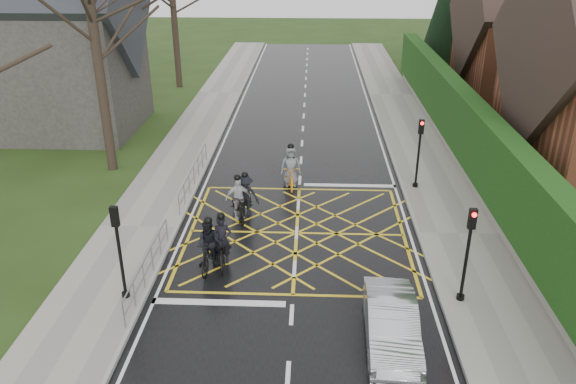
# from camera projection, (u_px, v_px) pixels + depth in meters

# --- Properties ---
(ground) EXTENTS (120.00, 120.00, 0.00)m
(ground) POSITION_uv_depth(u_px,v_px,m) (297.00, 233.00, 21.13)
(ground) COLOR #213311
(ground) RESTS_ON ground
(road) EXTENTS (9.00, 80.00, 0.01)m
(road) POSITION_uv_depth(u_px,v_px,m) (297.00, 233.00, 21.12)
(road) COLOR black
(road) RESTS_ON ground
(sidewalk_right) EXTENTS (3.00, 80.00, 0.15)m
(sidewalk_right) POSITION_uv_depth(u_px,v_px,m) (458.00, 235.00, 20.86)
(sidewalk_right) COLOR gray
(sidewalk_right) RESTS_ON ground
(sidewalk_left) EXTENTS (3.00, 80.00, 0.15)m
(sidewalk_left) POSITION_uv_depth(u_px,v_px,m) (139.00, 228.00, 21.33)
(sidewalk_left) COLOR gray
(sidewalk_left) RESTS_ON ground
(stone_wall) EXTENTS (0.50, 38.00, 0.70)m
(stone_wall) POSITION_uv_depth(u_px,v_px,m) (467.00, 168.00, 26.12)
(stone_wall) COLOR slate
(stone_wall) RESTS_ON ground
(hedge) EXTENTS (0.90, 38.00, 2.80)m
(hedge) POSITION_uv_depth(u_px,v_px,m) (472.00, 132.00, 25.39)
(hedge) COLOR #10380F
(hedge) RESTS_ON stone_wall
(house_far) EXTENTS (9.80, 8.80, 10.30)m
(house_far) POSITION_uv_depth(u_px,v_px,m) (541.00, 38.00, 35.07)
(house_far) COLOR brown
(house_far) RESTS_ON ground
(conifer) EXTENTS (4.60, 4.60, 10.00)m
(conifer) POSITION_uv_depth(u_px,v_px,m) (450.00, 11.00, 42.22)
(conifer) COLOR black
(conifer) RESTS_ON ground
(church) EXTENTS (8.80, 7.80, 11.00)m
(church) POSITION_uv_depth(u_px,v_px,m) (55.00, 42.00, 30.49)
(church) COLOR #2D2B28
(church) RESTS_ON ground
(railing_south) EXTENTS (0.05, 5.04, 1.03)m
(railing_south) POSITION_uv_depth(u_px,v_px,m) (147.00, 262.00, 17.81)
(railing_south) COLOR slate
(railing_south) RESTS_ON ground
(railing_north) EXTENTS (0.05, 6.04, 1.03)m
(railing_north) POSITION_uv_depth(u_px,v_px,m) (194.00, 171.00, 24.61)
(railing_north) COLOR slate
(railing_north) RESTS_ON ground
(traffic_light_ne) EXTENTS (0.24, 0.31, 3.21)m
(traffic_light_ne) POSITION_uv_depth(u_px,v_px,m) (418.00, 154.00, 24.04)
(traffic_light_ne) COLOR black
(traffic_light_ne) RESTS_ON ground
(traffic_light_se) EXTENTS (0.24, 0.31, 3.21)m
(traffic_light_se) POSITION_uv_depth(u_px,v_px,m) (467.00, 256.00, 16.42)
(traffic_light_se) COLOR black
(traffic_light_se) RESTS_ON ground
(traffic_light_sw) EXTENTS (0.24, 0.31, 3.21)m
(traffic_light_sw) POSITION_uv_depth(u_px,v_px,m) (120.00, 254.00, 16.55)
(traffic_light_sw) COLOR black
(traffic_light_sw) RESTS_ON ground
(cyclist_rear) EXTENTS (0.97, 2.05, 1.92)m
(cyclist_rear) POSITION_uv_depth(u_px,v_px,m) (222.00, 248.00, 18.92)
(cyclist_rear) COLOR black
(cyclist_rear) RESTS_ON ground
(cyclist_back) EXTENTS (0.91, 1.94, 1.90)m
(cyclist_back) POSITION_uv_depth(u_px,v_px,m) (210.00, 249.00, 18.65)
(cyclist_back) COLOR black
(cyclist_back) RESTS_ON ground
(cyclist_mid) EXTENTS (1.17, 1.97, 1.86)m
(cyclist_mid) POSITION_uv_depth(u_px,v_px,m) (245.00, 200.00, 22.19)
(cyclist_mid) COLOR black
(cyclist_mid) RESTS_ON ground
(cyclist_front) EXTENTS (1.15, 1.93, 1.87)m
(cyclist_front) POSITION_uv_depth(u_px,v_px,m) (238.00, 203.00, 21.94)
(cyclist_front) COLOR black
(cyclist_front) RESTS_ON ground
(cyclist_lead) EXTENTS (0.96, 2.11, 1.98)m
(cyclist_lead) POSITION_uv_depth(u_px,v_px,m) (291.00, 171.00, 24.84)
(cyclist_lead) COLOR orange
(cyclist_lead) RESTS_ON ground
(car) EXTENTS (1.46, 3.90, 1.27)m
(car) POSITION_uv_depth(u_px,v_px,m) (392.00, 324.00, 15.17)
(car) COLOR #BABCC1
(car) RESTS_ON ground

